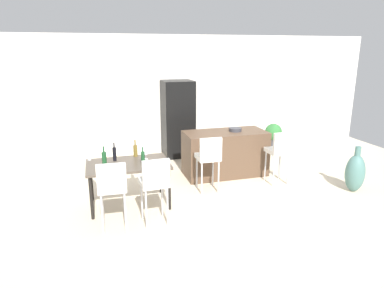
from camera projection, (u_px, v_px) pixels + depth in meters
The scene contains 19 objects.
ground_plane at pixel (233, 193), 6.30m from camera, with size 10.00×10.00×0.00m, color beige.
back_wall at pixel (189, 94), 8.69m from camera, with size 10.00×0.12×2.90m, color beige.
kitchen_island at pixel (225, 153), 7.12m from camera, with size 1.69×0.78×0.92m, color #4C3828.
bar_chair_left at pixel (209, 155), 6.18m from camera, with size 0.40×0.40×1.05m.
bar_chair_middle at pixel (280, 149), 6.57m from camera, with size 0.41×0.41×1.05m.
dining_table at pixel (128, 167), 5.65m from camera, with size 1.34×0.84×0.74m.
dining_chair_near at pixel (112, 185), 4.83m from camera, with size 0.42×0.42×1.05m.
dining_chair_far at pixel (155, 181), 5.00m from camera, with size 0.42×0.42×1.05m.
wine_bottle_left at pixel (114, 154), 5.73m from camera, with size 0.06×0.06×0.31m.
wine_bottle_middle at pixel (104, 159), 5.42m from camera, with size 0.07×0.07×0.34m.
wine_bottle_far at pixel (143, 158), 5.52m from camera, with size 0.06×0.06×0.30m.
wine_bottle_inner at pixel (135, 150), 5.96m from camera, with size 0.07×0.07×0.30m.
wine_glass_right at pixel (89, 153), 5.76m from camera, with size 0.07×0.07×0.17m.
wine_glass_near at pixel (147, 161), 5.35m from camera, with size 0.07×0.07×0.17m.
wine_glass_end at pixel (146, 152), 5.82m from camera, with size 0.07×0.07×0.17m.
refrigerator at pixel (178, 119), 8.31m from camera, with size 0.72×0.68×1.84m, color black.
fruit_bowl at pixel (235, 130), 7.04m from camera, with size 0.26×0.26×0.07m, color #333338.
floor_vase at pixel (355, 173), 6.28m from camera, with size 0.35×0.35×0.86m.
potted_plant at pixel (273, 133), 9.15m from camera, with size 0.45×0.45×0.64m.
Camera 1 is at (-2.35, -5.39, 2.55)m, focal length 32.00 mm.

